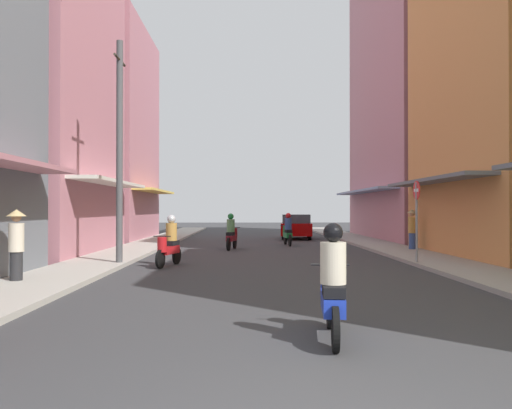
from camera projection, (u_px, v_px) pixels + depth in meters
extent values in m
plane|color=#38383A|center=(265.00, 253.00, 20.16)|extent=(91.29, 91.29, 0.00)
cube|color=#ADA89E|center=(129.00, 251.00, 20.07)|extent=(2.11, 49.50, 0.12)
cube|color=#9E9991|center=(399.00, 251.00, 20.25)|extent=(2.11, 49.50, 0.12)
cube|color=#B7727F|center=(22.00, 55.00, 19.49)|extent=(6.00, 8.10, 15.62)
cube|color=silver|center=(112.00, 183.00, 19.51)|extent=(1.10, 7.29, 0.12)
cube|color=#B7727F|center=(94.00, 134.00, 28.63)|extent=(6.00, 8.22, 12.13)
cube|color=#EFD159|center=(155.00, 191.00, 28.65)|extent=(1.10, 7.40, 0.12)
cube|color=slate|center=(433.00, 181.00, 18.08)|extent=(1.10, 7.79, 0.12)
cube|color=#B7727F|center=(422.00, 88.00, 29.18)|extent=(6.00, 12.22, 17.71)
cube|color=#8CA5CC|center=(363.00, 191.00, 29.06)|extent=(1.10, 11.00, 0.12)
cylinder|color=black|center=(285.00, 239.00, 24.80)|extent=(0.14, 0.57, 0.56)
cylinder|color=black|center=(290.00, 240.00, 23.56)|extent=(0.14, 0.57, 0.56)
cube|color=#197233|center=(288.00, 235.00, 24.14)|extent=(0.38, 1.02, 0.24)
cube|color=black|center=(288.00, 231.00, 23.94)|extent=(0.34, 0.59, 0.14)
cylinder|color=#197233|center=(286.00, 231.00, 24.68)|extent=(0.28, 0.28, 0.45)
cylinder|color=black|center=(286.00, 226.00, 24.69)|extent=(0.55, 0.09, 0.03)
cylinder|color=#334C8C|center=(288.00, 224.00, 23.99)|extent=(0.34, 0.34, 0.55)
sphere|color=red|center=(288.00, 216.00, 24.00)|extent=(0.26, 0.26, 0.26)
cylinder|color=black|center=(330.00, 309.00, 7.37)|extent=(0.14, 0.57, 0.56)
cylinder|color=black|center=(335.00, 329.00, 6.12)|extent=(0.14, 0.57, 0.56)
cube|color=#1E38B7|center=(332.00, 303.00, 6.70)|extent=(0.39, 1.02, 0.24)
cube|color=black|center=(333.00, 290.00, 6.50)|extent=(0.34, 0.59, 0.14)
cylinder|color=#1E38B7|center=(330.00, 282.00, 7.25)|extent=(0.28, 0.28, 0.45)
cylinder|color=black|center=(330.00, 265.00, 7.25)|extent=(0.55, 0.09, 0.03)
cylinder|color=beige|center=(333.00, 263.00, 6.56)|extent=(0.34, 0.34, 0.55)
sphere|color=black|center=(333.00, 233.00, 6.56)|extent=(0.26, 0.26, 0.26)
cylinder|color=black|center=(160.00, 259.00, 14.74)|extent=(0.22, 0.56, 0.56)
cylinder|color=black|center=(177.00, 255.00, 15.95)|extent=(0.22, 0.56, 0.56)
cube|color=red|center=(169.00, 250.00, 15.40)|extent=(0.52, 1.04, 0.24)
cube|color=black|center=(172.00, 243.00, 15.59)|extent=(0.41, 0.61, 0.14)
cylinder|color=red|center=(162.00, 245.00, 14.86)|extent=(0.28, 0.28, 0.45)
cylinder|color=black|center=(162.00, 236.00, 14.87)|extent=(0.54, 0.17, 0.03)
cylinder|color=#BF8C3F|center=(171.00, 232.00, 15.55)|extent=(0.34, 0.34, 0.55)
sphere|color=#B2B2B7|center=(171.00, 219.00, 15.55)|extent=(0.26, 0.26, 0.26)
cylinder|color=black|center=(235.00, 242.00, 22.29)|extent=(0.18, 0.57, 0.56)
cylinder|color=black|center=(228.00, 244.00, 21.06)|extent=(0.18, 0.57, 0.56)
cube|color=maroon|center=(231.00, 238.00, 21.63)|extent=(0.46, 1.03, 0.24)
cube|color=black|center=(230.00, 234.00, 21.44)|extent=(0.38, 0.60, 0.14)
cylinder|color=maroon|center=(234.00, 233.00, 22.17)|extent=(0.28, 0.28, 0.45)
cylinder|color=black|center=(234.00, 227.00, 22.18)|extent=(0.55, 0.13, 0.03)
cylinder|color=#598C59|center=(231.00, 226.00, 21.49)|extent=(0.34, 0.34, 0.55)
sphere|color=#197233|center=(231.00, 216.00, 21.49)|extent=(0.26, 0.26, 0.26)
cube|color=#8C0000|center=(296.00, 229.00, 29.67)|extent=(2.13, 4.25, 0.70)
cube|color=#333D47|center=(296.00, 219.00, 29.52)|extent=(1.79, 2.24, 0.60)
cylinder|color=black|center=(284.00, 232.00, 30.97)|extent=(0.24, 0.65, 0.64)
cylinder|color=black|center=(308.00, 232.00, 30.85)|extent=(0.24, 0.65, 0.64)
cylinder|color=black|center=(283.00, 234.00, 28.48)|extent=(0.24, 0.65, 0.64)
cylinder|color=black|center=(310.00, 234.00, 28.36)|extent=(0.24, 0.65, 0.64)
cylinder|color=#262628|center=(16.00, 269.00, 11.46)|extent=(0.28, 0.28, 0.78)
cylinder|color=beige|center=(16.00, 237.00, 11.47)|extent=(0.34, 0.34, 0.66)
sphere|color=#9E7256|center=(16.00, 217.00, 11.47)|extent=(0.22, 0.22, 0.22)
cone|color=#D1B77A|center=(16.00, 213.00, 11.47)|extent=(0.44, 0.44, 0.16)
cylinder|color=#334C8C|center=(412.00, 242.00, 20.50)|extent=(0.28, 0.28, 0.78)
cylinder|color=#BF8C3F|center=(412.00, 225.00, 20.51)|extent=(0.34, 0.34, 0.66)
sphere|color=tan|center=(412.00, 214.00, 20.51)|extent=(0.22, 0.22, 0.22)
cone|color=#D1B77A|center=(412.00, 211.00, 20.51)|extent=(0.44, 0.44, 0.16)
cylinder|color=#4C4C4F|center=(120.00, 153.00, 15.42)|extent=(0.20, 0.20, 6.99)
cylinder|color=#3F382D|center=(120.00, 60.00, 15.44)|extent=(0.08, 1.20, 0.08)
cylinder|color=gray|center=(417.00, 224.00, 15.53)|extent=(0.07, 0.07, 2.60)
cylinder|color=red|center=(417.00, 190.00, 15.54)|extent=(0.02, 0.60, 0.60)
cube|color=white|center=(417.00, 190.00, 15.54)|extent=(0.03, 0.40, 0.10)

